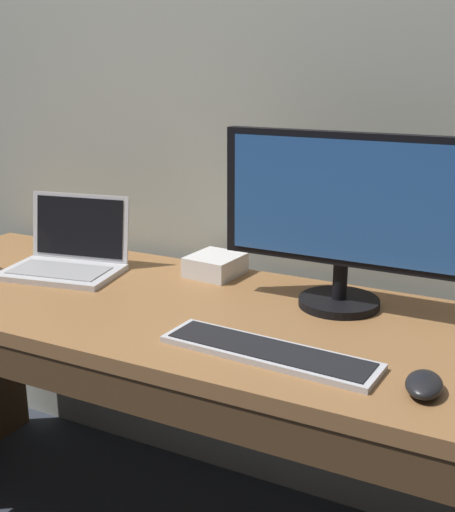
{
  "coord_description": "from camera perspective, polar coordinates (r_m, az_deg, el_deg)",
  "views": [
    {
      "loc": [
        0.81,
        -1.29,
        1.29
      ],
      "look_at": [
        0.15,
        0.0,
        0.86
      ],
      "focal_mm": 45.97,
      "sensor_mm": 36.0,
      "label": 1
    }
  ],
  "objects": [
    {
      "name": "computer_mouse",
      "position": [
        1.24,
        16.73,
        -10.65
      ],
      "size": [
        0.08,
        0.11,
        0.03
      ],
      "primitive_type": "ellipsoid",
      "rotation": [
        0.0,
        0.0,
        0.12
      ],
      "color": "black",
      "rests_on": "desk"
    },
    {
      "name": "desk",
      "position": [
        1.68,
        -4.77,
        -9.39
      ],
      "size": [
        1.76,
        0.66,
        0.72
      ],
      "color": "olive",
      "rests_on": "ground"
    },
    {
      "name": "wired_keyboard",
      "position": [
        1.34,
        3.59,
        -8.35
      ],
      "size": [
        0.46,
        0.14,
        0.02
      ],
      "color": "#BCBCC1",
      "rests_on": "desk"
    },
    {
      "name": "laptop_silver",
      "position": [
        1.9,
        -13.79,
        -0.16
      ],
      "size": [
        0.35,
        0.29,
        0.21
      ],
      "color": "silver",
      "rests_on": "desk"
    },
    {
      "name": "back_wall",
      "position": [
        1.87,
        1.65,
        17.54
      ],
      "size": [
        3.68,
        0.04,
        2.65
      ],
      "primitive_type": "cube",
      "color": "#9EA093",
      "rests_on": "ground"
    },
    {
      "name": "external_drive_box",
      "position": [
        1.82,
        -1.06,
        -0.79
      ],
      "size": [
        0.14,
        0.16,
        0.06
      ],
      "primitive_type": "cube",
      "rotation": [
        0.0,
        0.0,
        -0.08
      ],
      "color": "silver",
      "rests_on": "desk"
    },
    {
      "name": "external_monitor",
      "position": [
        1.54,
        9.89,
        3.76
      ],
      "size": [
        0.58,
        0.2,
        0.42
      ],
      "color": "black",
      "rests_on": "desk"
    }
  ]
}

